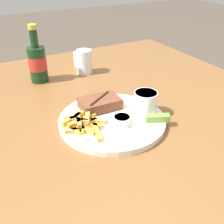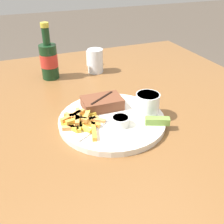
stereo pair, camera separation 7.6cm
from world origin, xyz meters
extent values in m
cube|color=brown|center=(0.00, 0.00, 0.71)|extent=(1.27, 1.38, 0.04)
cylinder|color=brown|center=(0.57, 0.63, 0.34)|extent=(0.06, 0.06, 0.69)
cylinder|color=silver|center=(0.00, 0.00, 0.73)|extent=(0.32, 0.32, 0.01)
cylinder|color=white|center=(0.00, 0.00, 0.74)|extent=(0.32, 0.32, 0.00)
cube|color=brown|center=(-0.01, 0.07, 0.76)|extent=(0.12, 0.08, 0.03)
cube|color=black|center=(-0.01, 0.07, 0.78)|extent=(0.09, 0.06, 0.00)
cube|color=orange|center=(-0.07, -0.05, 0.75)|extent=(0.03, 0.08, 0.01)
cube|color=gold|center=(-0.13, -0.01, 0.75)|extent=(0.04, 0.06, 0.01)
cube|color=gold|center=(-0.08, 0.00, 0.75)|extent=(0.08, 0.02, 0.01)
cube|color=orange|center=(-0.12, 0.03, 0.76)|extent=(0.07, 0.04, 0.01)
cube|color=gold|center=(-0.11, 0.00, 0.76)|extent=(0.05, 0.02, 0.01)
cube|color=gold|center=(-0.10, 0.00, 0.75)|extent=(0.04, 0.08, 0.01)
cube|color=gold|center=(-0.10, 0.01, 0.76)|extent=(0.06, 0.07, 0.01)
cube|color=#E38F4C|center=(-0.06, 0.00, 0.75)|extent=(0.06, 0.05, 0.01)
cube|color=#E19547|center=(-0.10, 0.03, 0.76)|extent=(0.05, 0.04, 0.01)
cube|color=gold|center=(-0.08, 0.00, 0.75)|extent=(0.06, 0.03, 0.01)
cube|color=gold|center=(-0.07, 0.02, 0.76)|extent=(0.04, 0.06, 0.01)
cube|color=gold|center=(-0.07, -0.01, 0.75)|extent=(0.06, 0.05, 0.01)
cube|color=gold|center=(-0.08, 0.03, 0.75)|extent=(0.07, 0.02, 0.01)
cube|color=gold|center=(-0.09, -0.03, 0.75)|extent=(0.04, 0.06, 0.01)
cube|color=#EA8F4C|center=(-0.12, -0.02, 0.75)|extent=(0.06, 0.03, 0.01)
cube|color=#DF9749|center=(-0.10, 0.02, 0.76)|extent=(0.03, 0.08, 0.01)
cylinder|color=white|center=(0.11, -0.01, 0.77)|extent=(0.07, 0.07, 0.06)
cylinder|color=beige|center=(0.11, -0.01, 0.80)|extent=(0.07, 0.07, 0.01)
cylinder|color=silver|center=(0.01, -0.04, 0.76)|extent=(0.05, 0.05, 0.03)
cylinder|color=black|center=(0.01, -0.04, 0.77)|extent=(0.04, 0.04, 0.01)
cube|color=olive|center=(0.11, -0.08, 0.75)|extent=(0.07, 0.05, 0.02)
cube|color=#B7B7BC|center=(-0.08, -0.05, 0.75)|extent=(0.09, 0.06, 0.00)
cube|color=#B7B7BC|center=(-0.02, -0.02, 0.75)|extent=(0.03, 0.02, 0.00)
cube|color=#B7B7BC|center=(-0.02, -0.01, 0.75)|extent=(0.03, 0.02, 0.00)
cube|color=#B7B7BC|center=(-0.03, -0.01, 0.75)|extent=(0.03, 0.02, 0.00)
cylinder|color=#143319|center=(-0.11, 0.40, 0.79)|extent=(0.07, 0.07, 0.14)
cylinder|color=#B22D23|center=(-0.11, 0.40, 0.80)|extent=(0.07, 0.07, 0.05)
cylinder|color=#143319|center=(-0.11, 0.40, 0.89)|extent=(0.03, 0.03, 0.07)
cylinder|color=gold|center=(-0.11, 0.40, 0.94)|extent=(0.03, 0.03, 0.02)
cylinder|color=silver|center=(0.08, 0.40, 0.77)|extent=(0.06, 0.06, 0.10)
cylinder|color=white|center=(0.08, 0.48, 0.75)|extent=(0.03, 0.03, 0.05)
cylinder|color=#B7B7BC|center=(0.08, 0.48, 0.79)|extent=(0.03, 0.03, 0.01)
camera|label=1|loc=(-0.31, -0.57, 1.16)|focal=42.00mm
camera|label=2|loc=(-0.24, -0.61, 1.16)|focal=42.00mm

